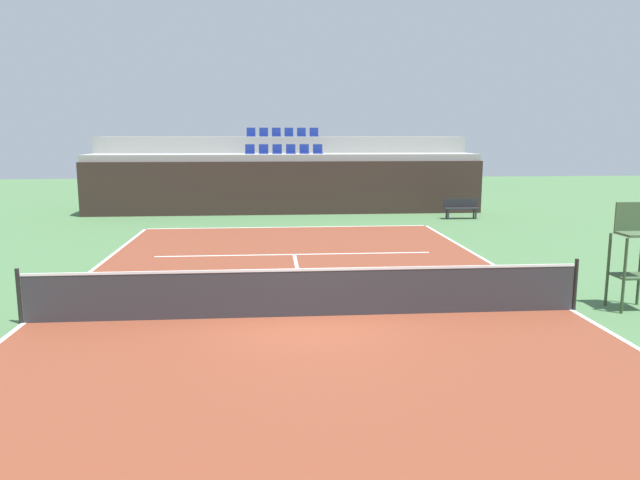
% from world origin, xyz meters
% --- Properties ---
extents(ground_plane, '(80.00, 80.00, 0.00)m').
position_xyz_m(ground_plane, '(0.00, 0.00, 0.00)').
color(ground_plane, '#477042').
extents(court_surface, '(11.00, 24.00, 0.01)m').
position_xyz_m(court_surface, '(0.00, 0.00, 0.01)').
color(court_surface, brown).
rests_on(court_surface, ground_plane).
extents(baseline_far, '(11.00, 0.10, 0.00)m').
position_xyz_m(baseline_far, '(0.00, 11.95, 0.01)').
color(baseline_far, white).
rests_on(baseline_far, court_surface).
extents(sideline_left, '(0.10, 24.00, 0.00)m').
position_xyz_m(sideline_left, '(-5.45, 0.00, 0.01)').
color(sideline_left, white).
rests_on(sideline_left, court_surface).
extents(sideline_right, '(0.10, 24.00, 0.00)m').
position_xyz_m(sideline_right, '(5.45, 0.00, 0.01)').
color(sideline_right, white).
rests_on(sideline_right, court_surface).
extents(service_line_far, '(8.26, 0.10, 0.00)m').
position_xyz_m(service_line_far, '(0.00, 6.40, 0.01)').
color(service_line_far, white).
rests_on(service_line_far, court_surface).
extents(centre_service_line, '(0.10, 6.40, 0.00)m').
position_xyz_m(centre_service_line, '(0.00, 3.20, 0.01)').
color(centre_service_line, white).
rests_on(centre_service_line, court_surface).
extents(back_wall, '(18.03, 0.30, 2.38)m').
position_xyz_m(back_wall, '(0.00, 15.90, 1.19)').
color(back_wall, '#33231E').
rests_on(back_wall, ground_plane).
extents(stands_tier_lower, '(18.03, 2.40, 2.68)m').
position_xyz_m(stands_tier_lower, '(0.00, 17.25, 1.34)').
color(stands_tier_lower, '#9E9E99').
rests_on(stands_tier_lower, ground_plane).
extents(stands_tier_upper, '(18.03, 2.40, 3.47)m').
position_xyz_m(stands_tier_upper, '(0.00, 19.65, 1.73)').
color(stands_tier_upper, '#9E9E99').
rests_on(stands_tier_upper, ground_plane).
extents(seating_row_lower, '(3.61, 0.44, 0.44)m').
position_xyz_m(seating_row_lower, '(0.00, 17.35, 2.81)').
color(seating_row_lower, navy).
rests_on(seating_row_lower, stands_tier_lower).
extents(seating_row_upper, '(3.61, 0.44, 0.44)m').
position_xyz_m(seating_row_upper, '(0.00, 19.75, 3.59)').
color(seating_row_upper, navy).
rests_on(seating_row_upper, stands_tier_upper).
extents(tennis_net, '(11.08, 0.08, 1.07)m').
position_xyz_m(tennis_net, '(0.00, 0.00, 0.51)').
color(tennis_net, black).
rests_on(tennis_net, court_surface).
extents(umpire_chair, '(0.76, 0.66, 2.20)m').
position_xyz_m(umpire_chair, '(6.70, 0.06, 1.19)').
color(umpire_chair, '#334C2D').
rests_on(umpire_chair, ground_plane).
extents(player_bench, '(1.50, 0.40, 0.85)m').
position_xyz_m(player_bench, '(7.47, 13.89, 0.51)').
color(player_bench, '#232328').
rests_on(player_bench, ground_plane).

